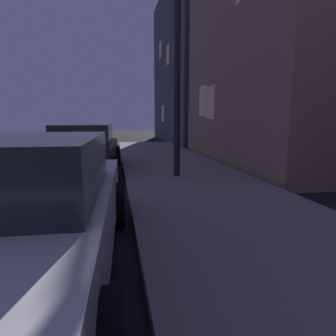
% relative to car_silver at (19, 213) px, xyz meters
% --- Properties ---
extents(car_silver, '(2.11, 4.50, 1.43)m').
position_rel_car_silver_xyz_m(car_silver, '(0.00, 0.00, 0.00)').
color(car_silver, '#B7B7BF').
rests_on(car_silver, ground).
extents(car_black, '(2.19, 4.13, 1.43)m').
position_rel_car_silver_xyz_m(car_black, '(0.00, 5.93, -0.00)').
color(car_black, black).
rests_on(car_black, ground).
extents(street_lamp, '(0.44, 0.44, 5.73)m').
position_rel_car_silver_xyz_m(street_lamp, '(2.46, 4.18, 3.22)').
color(street_lamp, black).
rests_on(street_lamp, sidewalk).
extents(building_mid, '(6.92, 8.16, 8.09)m').
position_rel_car_silver_xyz_m(building_mid, '(7.90, 6.58, 3.34)').
color(building_mid, '#8C7259').
rests_on(building_mid, ground).
extents(building_far, '(8.94, 11.04, 10.39)m').
position_rel_car_silver_xyz_m(building_far, '(8.91, 17.09, 4.49)').
color(building_far, '#4C4C56').
rests_on(building_far, ground).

